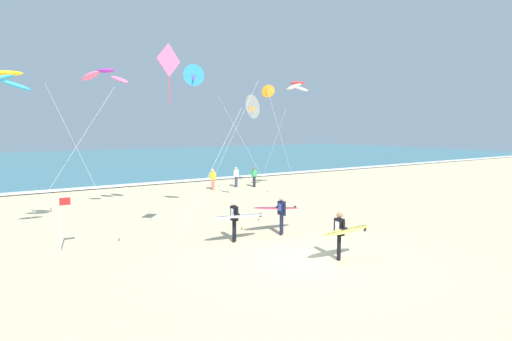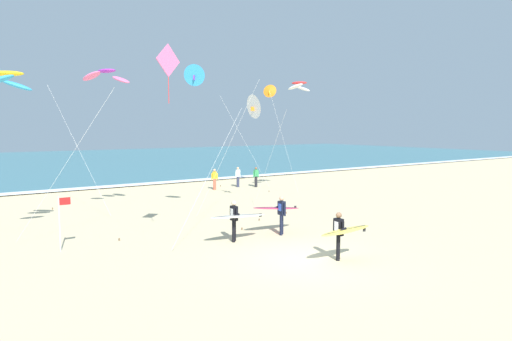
# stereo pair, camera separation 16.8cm
# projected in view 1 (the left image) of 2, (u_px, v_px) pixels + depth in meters

# --- Properties ---
(ground_plane) EXTENTS (160.00, 160.00, 0.00)m
(ground_plane) POSITION_uv_depth(u_px,v_px,m) (309.00, 260.00, 15.74)
(ground_plane) COLOR beige
(ocean_water) EXTENTS (160.00, 60.00, 0.08)m
(ocean_water) POSITION_uv_depth(u_px,v_px,m) (40.00, 163.00, 58.99)
(ocean_water) COLOR teal
(ocean_water) RESTS_ON ground
(shoreline_foam) EXTENTS (160.00, 1.49, 0.01)m
(shoreline_foam) POSITION_uv_depth(u_px,v_px,m) (108.00, 186.00, 34.81)
(shoreline_foam) COLOR white
(shoreline_foam) RESTS_ON ocean_water
(surfer_lead) EXTENTS (2.52, 0.95, 1.71)m
(surfer_lead) POSITION_uv_depth(u_px,v_px,m) (279.00, 210.00, 19.56)
(surfer_lead) COLOR black
(surfer_lead) RESTS_ON ground
(surfer_trailing) EXTENTS (2.54, 0.96, 1.71)m
(surfer_trailing) POSITION_uv_depth(u_px,v_px,m) (237.00, 217.00, 18.03)
(surfer_trailing) COLOR black
(surfer_trailing) RESTS_ON ground
(surfer_third) EXTENTS (2.14, 0.97, 1.71)m
(surfer_third) POSITION_uv_depth(u_px,v_px,m) (343.00, 232.00, 15.56)
(surfer_third) COLOR black
(surfer_third) RESTS_ON ground
(kite_arc_violet_near) EXTENTS (3.43, 5.39, 7.62)m
(kite_arc_violet_near) POSITION_uv_depth(u_px,v_px,m) (105.00, 76.00, 22.37)
(kite_arc_violet_near) COLOR pink
(kite_arc_violet_near) RESTS_ON ground
(kite_diamond_rose_mid) EXTENTS (4.80, 1.94, 7.66)m
(kite_diamond_rose_mid) POSITION_uv_depth(u_px,v_px,m) (172.00, 68.00, 16.09)
(kite_diamond_rose_mid) COLOR pink
(kite_diamond_rose_mid) RESTS_ON ground
(kite_arc_scarlet_far) EXTENTS (2.59, 3.00, 7.85)m
(kite_arc_scarlet_far) POSITION_uv_depth(u_px,v_px,m) (298.00, 86.00, 30.87)
(kite_arc_scarlet_far) COLOR white
(kite_arc_scarlet_far) RESTS_ON ground
(kite_delta_ivory_high) EXTENTS (0.51, 3.83, 6.62)m
(kite_delta_ivory_high) POSITION_uv_depth(u_px,v_px,m) (253.00, 107.00, 26.23)
(kite_delta_ivory_high) COLOR white
(kite_delta_ivory_high) RESTS_ON ground
(kite_delta_amber_low) EXTENTS (2.97, 3.76, 7.94)m
(kite_delta_amber_low) POSITION_uv_depth(u_px,v_px,m) (268.00, 91.00, 33.54)
(kite_delta_amber_low) COLOR orange
(kite_delta_amber_low) RESTS_ON ground
(kite_arc_golden_distant) EXTENTS (4.71, 3.10, 6.85)m
(kite_arc_golden_distant) POSITION_uv_depth(u_px,v_px,m) (7.00, 80.00, 17.09)
(kite_arc_golden_distant) COLOR #2D99DB
(kite_arc_golden_distant) RESTS_ON ground
(kite_delta_cobalt_close) EXTENTS (2.89, 2.83, 7.83)m
(kite_delta_cobalt_close) POSITION_uv_depth(u_px,v_px,m) (194.00, 76.00, 22.25)
(kite_delta_cobalt_close) COLOR #2D99DB
(kite_delta_cobalt_close) RESTS_ON ground
(bystander_yellow_top) EXTENTS (0.48, 0.27, 1.59)m
(bystander_yellow_top) POSITION_uv_depth(u_px,v_px,m) (213.00, 179.00, 33.46)
(bystander_yellow_top) COLOR #D8593F
(bystander_yellow_top) RESTS_ON ground
(bystander_green_top) EXTENTS (0.50, 0.22, 1.59)m
(bystander_green_top) POSITION_uv_depth(u_px,v_px,m) (254.00, 177.00, 35.05)
(bystander_green_top) COLOR black
(bystander_green_top) RESTS_ON ground
(bystander_white_top) EXTENTS (0.49, 0.24, 1.59)m
(bystander_white_top) POSITION_uv_depth(u_px,v_px,m) (236.00, 177.00, 35.02)
(bystander_white_top) COLOR #2D334C
(bystander_white_top) RESTS_ON ground
(lifeguard_flag) EXTENTS (0.45, 0.05, 2.10)m
(lifeguard_flag) POSITION_uv_depth(u_px,v_px,m) (61.00, 219.00, 16.70)
(lifeguard_flag) COLOR silver
(lifeguard_flag) RESTS_ON ground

